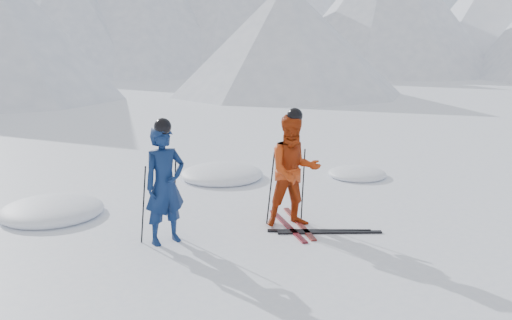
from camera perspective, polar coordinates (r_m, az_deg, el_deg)
ground at (r=9.86m, az=9.14°, el=-5.83°), size 160.00×160.00×0.00m
skier_blue at (r=8.35m, az=-9.57°, el=-2.61°), size 0.72×0.52×1.84m
skier_red at (r=9.02m, az=4.01°, el=-1.17°), size 1.09×0.95×1.89m
pole_blue_left at (r=8.48m, az=-11.76°, el=-4.63°), size 0.12×0.09×1.22m
pole_blue_right at (r=8.75m, az=-8.57°, el=-3.98°), size 0.12×0.07×1.22m
pole_red_left at (r=9.14m, az=1.54°, el=-3.00°), size 0.12×0.10×1.26m
pole_red_right at (r=9.39m, az=4.97°, el=-2.64°), size 0.12×0.09×1.26m
ski_worn_left at (r=9.22m, az=3.30°, el=-6.89°), size 0.52×1.67×0.03m
ski_worn_right at (r=9.35m, az=4.53°, el=-6.64°), size 0.63×1.64×0.03m
ski_loose_a at (r=9.02m, az=6.67°, el=-7.41°), size 1.50×0.95×0.03m
ski_loose_b at (r=8.96m, az=7.77°, el=-7.56°), size 1.53×0.90×0.03m
snow_lumps at (r=11.16m, az=-2.13°, el=-3.52°), size 9.80×7.18×0.41m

